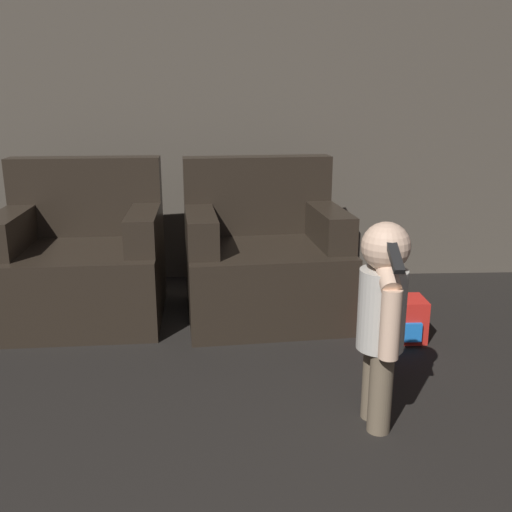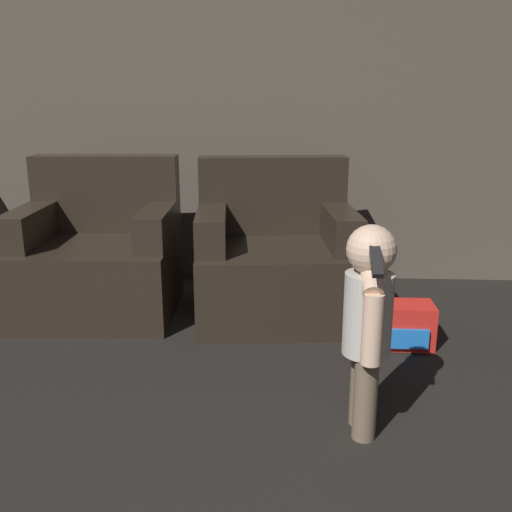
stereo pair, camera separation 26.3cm
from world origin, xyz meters
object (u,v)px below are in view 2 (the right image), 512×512
at_px(armchair_right, 275,261).
at_px(person_toddler, 368,315).
at_px(armchair_left, 99,258).
at_px(toy_backpack, 405,325).

xyz_separation_m(armchair_right, person_toddler, (0.37, -1.22, 0.16)).
distance_m(armchair_left, person_toddler, 1.86).
bearing_deg(person_toddler, armchair_left, -131.97).
bearing_deg(armchair_right, toy_backpack, -37.50).
bearing_deg(person_toddler, toy_backpack, 157.72).
bearing_deg(armchair_left, person_toddler, -43.80).
relative_size(armchair_left, toy_backpack, 3.31).
height_order(armchair_left, person_toddler, armchair_left).
xyz_separation_m(armchair_left, armchair_right, (1.04, -0.00, 0.00)).
bearing_deg(armchair_left, toy_backpack, -16.57).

